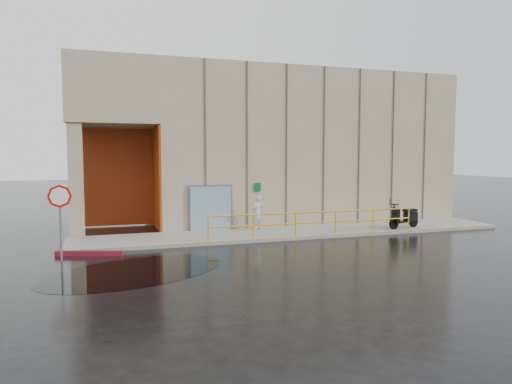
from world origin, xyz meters
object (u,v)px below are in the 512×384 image
Objects in this scene: red_curb at (89,253)px; scooter at (405,211)px; stop_sign at (60,206)px; person at (257,213)px.

scooter is at bearing 4.46° from red_curb.
stop_sign is 2.09m from red_curb.
person is 7.01m from scooter.
person is at bearing 21.26° from red_curb.
scooter is 0.79× the size of red_curb.
stop_sign is (-8.15, -3.45, 0.96)m from person.
stop_sign reaches higher than red_curb.
red_curb is (-14.09, -1.10, -0.89)m from scooter.
person reaches higher than scooter.
person is 7.88m from red_curb.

